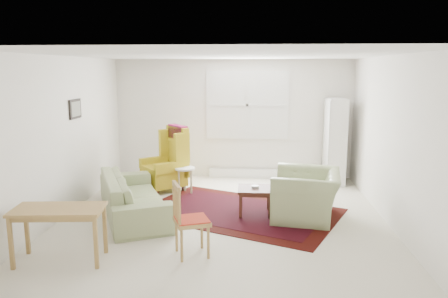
# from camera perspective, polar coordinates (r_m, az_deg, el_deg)

# --- Properties ---
(room) EXTENTS (5.04, 5.54, 2.51)m
(room) POSITION_cam_1_polar(r_m,az_deg,el_deg) (6.79, 0.10, 1.58)
(room) COLOR beige
(room) RESTS_ON ground
(rug) EXTENTS (3.61, 3.04, 0.03)m
(rug) POSITION_cam_1_polar(r_m,az_deg,el_deg) (7.17, 1.95, -8.16)
(rug) COLOR black
(rug) RESTS_ON ground
(sofa) EXTENTS (1.70, 2.38, 0.90)m
(sofa) POSITION_cam_1_polar(r_m,az_deg,el_deg) (7.07, -11.74, -4.98)
(sofa) COLOR #879462
(sofa) RESTS_ON ground
(armchair) EXTENTS (1.16, 1.28, 0.89)m
(armchair) POSITION_cam_1_polar(r_m,az_deg,el_deg) (6.92, 10.70, -5.30)
(armchair) COLOR #879462
(armchair) RESTS_ON ground
(wingback_chair) EXTENTS (1.04, 1.03, 1.24)m
(wingback_chair) POSITION_cam_1_polar(r_m,az_deg,el_deg) (8.38, -7.93, -1.24)
(wingback_chair) COLOR gold
(wingback_chair) RESTS_ON ground
(coffee_table) EXTENTS (0.55, 0.55, 0.44)m
(coffee_table) POSITION_cam_1_polar(r_m,az_deg,el_deg) (7.03, 4.06, -6.80)
(coffee_table) COLOR #3F1C13
(coffee_table) RESTS_ON ground
(stool) EXTENTS (0.48, 0.48, 0.50)m
(stool) POSITION_cam_1_polar(r_m,az_deg,el_deg) (8.21, -5.11, -4.08)
(stool) COLOR white
(stool) RESTS_ON ground
(cabinet) EXTENTS (0.38, 0.70, 1.73)m
(cabinet) POSITION_cam_1_polar(r_m,az_deg,el_deg) (9.07, 14.30, 0.98)
(cabinet) COLOR silver
(cabinet) RESTS_ON ground
(desk) EXTENTS (1.11, 0.64, 0.67)m
(desk) POSITION_cam_1_polar(r_m,az_deg,el_deg) (5.70, -20.64, -10.42)
(desk) COLOR #9F7A40
(desk) RESTS_ON ground
(desk_chair) EXTENTS (0.53, 0.53, 0.94)m
(desk_chair) POSITION_cam_1_polar(r_m,az_deg,el_deg) (5.48, -4.22, -9.13)
(desk_chair) COLOR #9F7A40
(desk_chair) RESTS_ON ground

